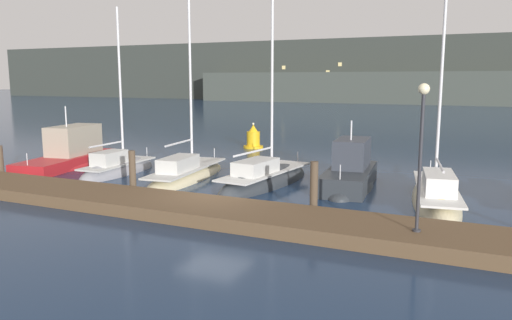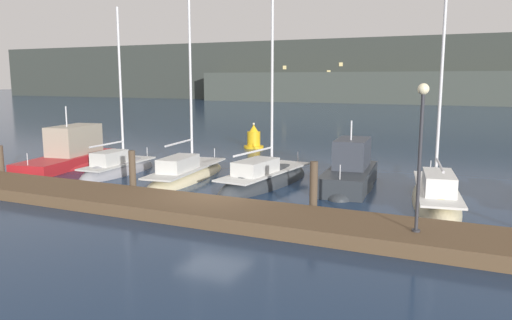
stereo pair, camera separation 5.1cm
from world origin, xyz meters
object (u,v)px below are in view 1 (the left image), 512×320
Objects in this scene: motorboat_berth_1 at (69,159)px; dock_lamppost at (422,134)px; motorboat_berth_5 at (350,179)px; sailboat_berth_3 at (186,176)px; sailboat_berth_2 at (118,171)px; sailboat_berth_6 at (436,200)px; sailboat_berth_4 at (265,182)px; channel_buoy at (253,139)px.

dock_lamppost is at bearing -17.19° from motorboat_berth_1.
motorboat_berth_5 is 1.44× the size of dock_lamppost.
motorboat_berth_1 is 7.94m from sailboat_berth_3.
motorboat_berth_1 is at bearing 177.57° from sailboat_berth_3.
sailboat_berth_2 is 0.84× the size of sailboat_berth_6.
motorboat_berth_5 is (3.68, 1.13, 0.27)m from sailboat_berth_4.
sailboat_berth_3 is 13.16m from dock_lamppost.
motorboat_berth_1 is 0.85× the size of sailboat_berth_2.
sailboat_berth_6 is at bearing -1.12° from motorboat_berth_1.
sailboat_berth_6 is (19.45, -0.38, -0.27)m from motorboat_berth_1.
sailboat_berth_6 reaches higher than sailboat_berth_4.
sailboat_berth_2 reaches higher than motorboat_berth_1.
dock_lamppost is (13.15, -17.05, 2.63)m from channel_buoy.
sailboat_berth_4 is 3.86m from motorboat_berth_5.
sailboat_berth_4 is 7.51m from sailboat_berth_6.
sailboat_berth_6 is 2.56× the size of dock_lamppost.
motorboat_berth_5 is at bearing 8.72° from sailboat_berth_2.
sailboat_berth_2 reaches higher than sailboat_berth_4.
dock_lamppost is at bearing -19.20° from sailboat_berth_2.
motorboat_berth_5 is 3.41× the size of channel_buoy.
channel_buoy is at bearing 98.44° from sailboat_berth_3.
motorboat_berth_1 is 12.69m from channel_buoy.
dock_lamppost is (11.46, -5.66, 3.13)m from sailboat_berth_3.
sailboat_berth_6 is 6.08× the size of channel_buoy.
sailboat_berth_3 is at bearing -168.96° from motorboat_berth_5.
sailboat_berth_6 is 6.44m from dock_lamppost.
motorboat_berth_5 is (11.67, 1.79, 0.25)m from sailboat_berth_2.
sailboat_berth_3 reaches higher than motorboat_berth_5.
motorboat_berth_5 is at bearing 157.96° from sailboat_berth_6.
sailboat_berth_4 is at bearing 4.71° from sailboat_berth_2.
dock_lamppost is (15.44, -5.38, 3.16)m from sailboat_berth_2.
sailboat_berth_6 reaches higher than motorboat_berth_1.
sailboat_berth_6 is at bearing 0.90° from sailboat_berth_2.
sailboat_berth_6 reaches higher than channel_buoy.
sailboat_berth_3 reaches higher than motorboat_berth_1.
sailboat_berth_3 reaches higher than sailboat_berth_2.
dock_lamppost is at bearing -90.57° from sailboat_berth_6.
sailboat_berth_2 is 0.79× the size of sailboat_berth_3.
motorboat_berth_5 is at bearing 4.27° from motorboat_berth_1.
sailboat_berth_6 is at bearing -3.16° from sailboat_berth_4.
sailboat_berth_2 is 3.98m from sailboat_berth_3.
motorboat_berth_5 is 0.56× the size of sailboat_berth_6.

